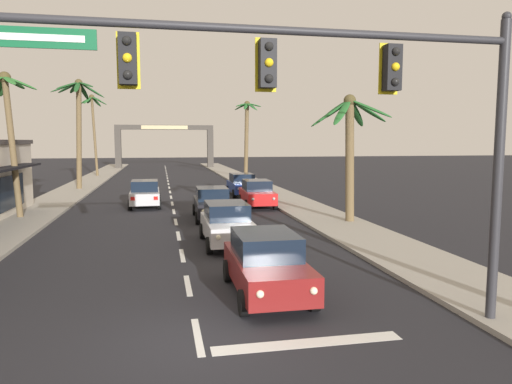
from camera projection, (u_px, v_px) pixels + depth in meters
name	position (u px, v px, depth m)	size (l,w,h in m)	color
ground_plane	(198.00, 340.00, 9.85)	(220.00, 220.00, 0.00)	#232328
sidewalk_right	(294.00, 203.00, 30.87)	(3.20, 110.00, 0.14)	#9E998E
sidewalk_left	(39.00, 210.00, 27.80)	(3.20, 110.00, 0.14)	#9E998E
lane_markings	(179.00, 206.00, 30.32)	(4.28, 89.31, 0.01)	silver
traffic_signal_mast	(347.00, 95.00, 9.51)	(10.56, 0.40, 6.87)	#2D2D33
sedan_lead_at_stop_bar	(266.00, 263.00, 12.71)	(1.97, 4.46, 1.68)	maroon
sedan_third_in_queue	(227.00, 223.00, 18.85)	(1.95, 4.45, 1.68)	silver
sedan_fifth_in_queue	(212.00, 203.00, 25.05)	(2.02, 4.48, 1.68)	black
sedan_oncoming_far	(145.00, 193.00, 29.70)	(1.99, 4.47, 1.68)	silver
sedan_parked_nearest_kerb	(242.00, 184.00, 35.67)	(1.96, 4.46, 1.68)	navy
sedan_parked_mid_kerb	(257.00, 193.00, 29.72)	(2.06, 4.50, 1.68)	red
palm_left_second	(9.00, 115.00, 24.34)	(3.11, 3.03, 7.67)	brown
palm_left_third	(79.00, 114.00, 39.19)	(4.28, 4.32, 9.22)	brown
palm_left_farthest	(93.00, 117.00, 53.74)	(3.22, 3.20, 9.37)	brown
palm_right_second	(350.00, 138.00, 23.27)	(4.14, 3.96, 6.40)	brown
palm_right_farthest	(247.00, 127.00, 51.77)	(3.07, 3.04, 8.48)	brown
town_gateway_arch	(165.00, 140.00, 71.08)	(14.57, 0.90, 6.50)	#423D38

